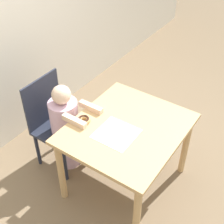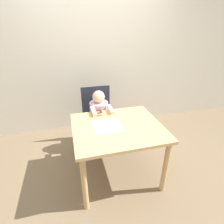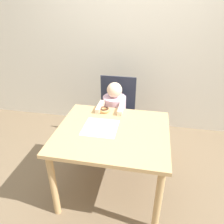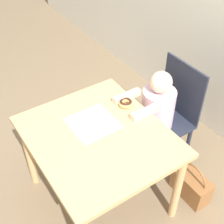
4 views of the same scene
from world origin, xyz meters
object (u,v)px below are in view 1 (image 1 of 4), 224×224
(chair, at_px, (55,123))
(child_figure, at_px, (66,128))
(donut, at_px, (84,120))
(handbag, at_px, (96,127))

(chair, bearing_deg, child_figure, -90.00)
(child_figure, bearing_deg, chair, 90.00)
(donut, bearing_deg, chair, 82.32)
(child_figure, distance_m, handbag, 0.60)
(handbag, bearing_deg, child_figure, -178.56)
(donut, relative_size, handbag, 0.32)
(chair, height_order, donut, chair)
(handbag, bearing_deg, donut, -151.51)
(chair, xyz_separation_m, donut, (-0.06, -0.42, 0.28))
(chair, bearing_deg, handbag, -14.08)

